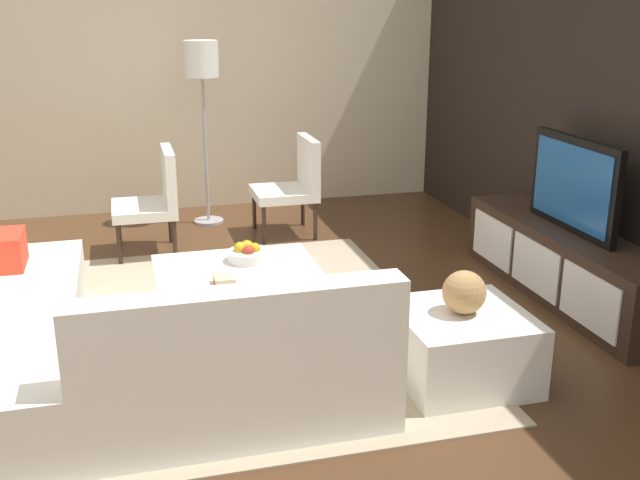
% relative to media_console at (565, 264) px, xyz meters
% --- Properties ---
extents(ground_plane, '(14.00, 14.00, 0.00)m').
position_rel_media_console_xyz_m(ground_plane, '(0.00, -2.40, -0.25)').
color(ground_plane, '#4C301C').
extents(feature_wall_back, '(6.40, 0.12, 2.80)m').
position_rel_media_console_xyz_m(feature_wall_back, '(0.00, 0.30, 1.15)').
color(feature_wall_back, black).
rests_on(feature_wall_back, ground).
extents(side_wall_left, '(0.12, 5.20, 2.80)m').
position_rel_media_console_xyz_m(side_wall_left, '(-3.20, -2.20, 1.15)').
color(side_wall_left, beige).
rests_on(side_wall_left, ground).
extents(area_rug, '(3.15, 2.66, 0.01)m').
position_rel_media_console_xyz_m(area_rug, '(-0.10, -2.40, -0.24)').
color(area_rug, tan).
rests_on(area_rug, ground).
extents(media_console, '(2.07, 0.48, 0.50)m').
position_rel_media_console_xyz_m(media_console, '(0.00, 0.00, 0.00)').
color(media_console, '#332319').
rests_on(media_console, ground).
extents(television, '(0.97, 0.06, 0.65)m').
position_rel_media_console_xyz_m(television, '(0.00, 0.00, 0.57)').
color(television, black).
rests_on(television, media_console).
extents(sectional_couch, '(2.34, 2.40, 0.80)m').
position_rel_media_console_xyz_m(sectional_couch, '(0.51, -3.25, 0.02)').
color(sectional_couch, white).
rests_on(sectional_couch, ground).
extents(coffee_table, '(0.94, 1.04, 0.38)m').
position_rel_media_console_xyz_m(coffee_table, '(-0.10, -2.30, -0.05)').
color(coffee_table, '#332319').
rests_on(coffee_table, ground).
extents(accent_chair_near, '(0.57, 0.51, 0.87)m').
position_rel_media_console_xyz_m(accent_chair_near, '(-1.77, -2.71, 0.24)').
color(accent_chair_near, '#332319').
rests_on(accent_chair_near, ground).
extents(floor_lamp, '(0.31, 0.31, 1.68)m').
position_rel_media_console_xyz_m(floor_lamp, '(-2.55, -2.20, 1.16)').
color(floor_lamp, '#A5A5AA').
rests_on(floor_lamp, ground).
extents(ottoman, '(0.70, 0.70, 0.40)m').
position_rel_media_console_xyz_m(ottoman, '(0.92, -1.23, -0.05)').
color(ottoman, white).
rests_on(ottoman, ground).
extents(fruit_bowl, '(0.28, 0.28, 0.13)m').
position_rel_media_console_xyz_m(fruit_bowl, '(-0.28, -2.20, 0.18)').
color(fruit_bowl, silver).
rests_on(fruit_bowl, coffee_table).
extents(accent_chair_far, '(0.55, 0.54, 0.87)m').
position_rel_media_console_xyz_m(accent_chair_far, '(-1.99, -1.49, 0.24)').
color(accent_chair_far, '#332319').
rests_on(accent_chair_far, ground).
extents(decorative_ball, '(0.24, 0.24, 0.24)m').
position_rel_media_console_xyz_m(decorative_ball, '(0.92, -1.23, 0.27)').
color(decorative_ball, '#AD8451').
rests_on(decorative_ball, ottoman).
extents(book_stack, '(0.15, 0.12, 0.05)m').
position_rel_media_console_xyz_m(book_stack, '(0.12, -2.41, 0.16)').
color(book_stack, maroon).
rests_on(book_stack, coffee_table).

